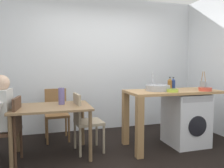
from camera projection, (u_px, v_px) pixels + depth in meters
ground_plane at (128, 164)px, 2.94m from camera, size 5.46×5.46×0.00m
wall_back at (99, 64)px, 4.50m from camera, size 4.60×0.10×2.70m
dining_table at (52, 113)px, 3.13m from camera, size 1.10×0.76×0.74m
chair_person_seat at (9, 127)px, 2.88m from camera, size 0.44×0.44×0.90m
chair_opposite at (84, 119)px, 3.31m from camera, size 0.43×0.43×0.90m
chair_spare_by_wall at (56, 111)px, 3.90m from camera, size 0.42×0.42×0.90m
kitchen_counter at (161, 101)px, 3.48m from camera, size 1.50×0.68×0.92m
washing_machine at (186, 119)px, 3.64m from camera, size 0.60×0.61×0.86m
sink_basin at (158, 88)px, 3.45m from camera, size 0.38×0.38×0.09m
tap at (153, 81)px, 3.61m from camera, size 0.02×0.02×0.28m
bottle_tall_green at (170, 84)px, 3.67m from camera, size 0.07×0.07×0.21m
bottle_squat_brown at (173, 84)px, 3.76m from camera, size 0.07×0.07×0.20m
mixing_bowl at (172, 90)px, 3.30m from camera, size 0.17×0.17×0.05m
utensil_crock at (203, 85)px, 3.75m from camera, size 0.11×0.11×0.30m
colander at (205, 89)px, 3.44m from camera, size 0.20×0.20×0.06m
vase at (61, 96)px, 3.25m from camera, size 0.09×0.09×0.25m
scissors at (173, 91)px, 3.42m from camera, size 0.15×0.06×0.01m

